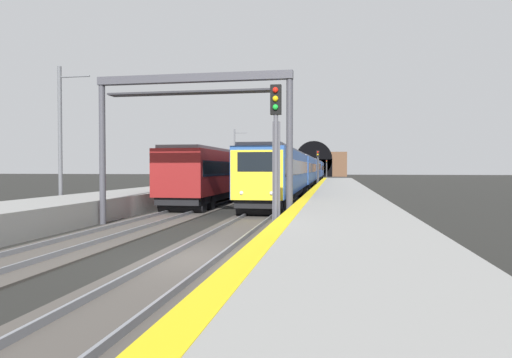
{
  "coord_description": "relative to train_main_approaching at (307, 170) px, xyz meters",
  "views": [
    {
      "loc": [
        -11.89,
        -3.82,
        2.56
      ],
      "look_at": [
        16.94,
        1.24,
        1.83
      ],
      "focal_mm": 31.71,
      "sensor_mm": 36.0,
      "label": 1
    }
  ],
  "objects": [
    {
      "name": "tunnel_portal",
      "position": [
        71.36,
        2.31,
        1.42
      ],
      "size": [
        2.62,
        19.03,
        10.66
      ],
      "color": "brown",
      "rests_on": "ground_plane"
    },
    {
      "name": "overhead_signal_gantry",
      "position": [
        -43.0,
        2.31,
        2.84
      ],
      "size": [
        0.7,
        8.76,
        6.62
      ],
      "color": "#3F3F47",
      "rests_on": "ground_plane"
    },
    {
      "name": "train_adjacent_platform",
      "position": [
        -19.6,
        4.61,
        -0.03
      ],
      "size": [
        38.84,
        2.89,
        3.81
      ],
      "rotation": [
        0.0,
        0.0,
        -0.0
      ],
      "color": "maroon",
      "rests_on": "ground_plane"
    },
    {
      "name": "platform_right_edge_strip",
      "position": [
        -50.01,
        -2.38,
        -1.13
      ],
      "size": [
        112.0,
        0.5,
        0.01
      ],
      "primitive_type": "cube",
      "color": "yellow",
      "rests_on": "platform_right"
    },
    {
      "name": "catenary_mast_far",
      "position": [
        -39.07,
        11.19,
        1.98
      ],
      "size": [
        0.22,
        1.92,
        8.17
      ],
      "color": "#595B60",
      "rests_on": "ground_plane"
    },
    {
      "name": "platform_right",
      "position": [
        -50.01,
        -4.17,
        -1.67
      ],
      "size": [
        112.0,
        4.08,
        1.07
      ],
      "primitive_type": "cube",
      "color": "gray",
      "rests_on": "ground_plane"
    },
    {
      "name": "ground_plane",
      "position": [
        -50.01,
        0.0,
        -2.2
      ],
      "size": [
        320.0,
        320.0,
        0.0
      ],
      "primitive_type": "plane",
      "color": "black"
    },
    {
      "name": "railway_signal_far",
      "position": [
        51.13,
        -1.75,
        0.5
      ],
      "size": [
        0.39,
        0.38,
        4.56
      ],
      "rotation": [
        0.0,
        0.0,
        3.14
      ],
      "color": "#38383D",
      "rests_on": "ground_plane"
    },
    {
      "name": "railway_signal_mid",
      "position": [
        -6.65,
        -1.75,
        0.55
      ],
      "size": [
        0.39,
        0.38,
        4.66
      ],
      "rotation": [
        0.0,
        0.0,
        3.14
      ],
      "color": "#38383D",
      "rests_on": "ground_plane"
    },
    {
      "name": "train_main_approaching",
      "position": [
        0.0,
        0.0,
        0.0
      ],
      "size": [
        80.65,
        2.79,
        3.85
      ],
      "rotation": [
        0.0,
        0.0,
        3.14
      ],
      "color": "#264C99",
      "rests_on": "ground_plane"
    },
    {
      "name": "track_adjacent_line",
      "position": [
        -50.01,
        4.61,
        -2.16
      ],
      "size": [
        160.0,
        3.1,
        0.21
      ],
      "color": "#4C4742",
      "rests_on": "ground_plane"
    },
    {
      "name": "railway_signal_near",
      "position": [
        -46.04,
        -1.75,
        1.1
      ],
      "size": [
        0.39,
        0.38,
        5.48
      ],
      "rotation": [
        0.0,
        0.0,
        3.14
      ],
      "color": "#4C4C54",
      "rests_on": "ground_plane"
    },
    {
      "name": "track_main_line",
      "position": [
        -50.01,
        0.0,
        -2.16
      ],
      "size": [
        160.0,
        2.76,
        0.21
      ],
      "color": "#4C4742",
      "rests_on": "ground_plane"
    },
    {
      "name": "catenary_mast_near",
      "position": [
        5.08,
        11.19,
        2.11
      ],
      "size": [
        0.22,
        2.05,
        8.43
      ],
      "color": "#595B60",
      "rests_on": "ground_plane"
    }
  ]
}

